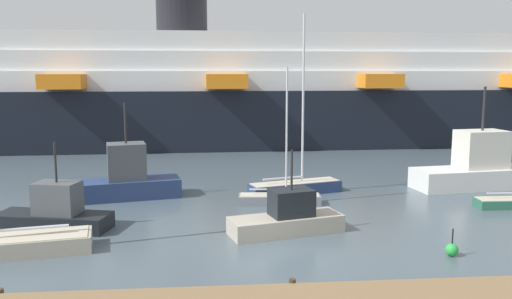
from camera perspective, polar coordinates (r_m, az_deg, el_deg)
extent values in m
plane|color=#4C5B66|center=(22.70, 2.40, -11.65)|extent=(600.00, 600.00, 0.00)
cylinder|color=#423323|center=(20.04, -26.10, -14.36)|extent=(0.24, 0.24, 0.65)
cylinder|color=#423323|center=(18.94, 3.98, -14.82)|extent=(0.24, 0.24, 0.65)
cube|color=#BCB29E|center=(25.27, -25.72, -9.51)|extent=(7.41, 3.29, 0.74)
cube|color=beige|center=(25.16, -25.78, -8.66)|extent=(7.09, 3.08, 0.04)
cylinder|color=silver|center=(24.90, -23.46, -7.89)|extent=(3.19, 0.75, 0.14)
cube|color=#2D6B51|center=(33.88, 26.10, -5.28)|extent=(4.16, 1.32, 0.51)
cube|color=beige|center=(33.82, 26.13, -4.82)|extent=(3.99, 1.22, 0.04)
cylinder|color=silver|center=(33.46, 25.27, -4.32)|extent=(1.86, 0.13, 0.08)
cube|color=navy|center=(33.94, 4.30, -4.20)|extent=(6.26, 3.17, 0.73)
cube|color=beige|center=(33.86, 4.31, -3.56)|extent=(5.99, 2.99, 0.04)
cylinder|color=silver|center=(33.38, 5.16, 5.45)|extent=(0.15, 0.15, 10.65)
cylinder|color=silver|center=(33.42, 2.95, -3.13)|extent=(2.66, 0.91, 0.12)
cube|color=gray|center=(31.26, 2.58, -5.47)|extent=(4.94, 1.59, 0.54)
cube|color=beige|center=(31.19, 2.58, -4.95)|extent=(4.74, 1.48, 0.04)
cylinder|color=silver|center=(30.55, 3.36, 1.91)|extent=(0.12, 0.12, 7.55)
cylinder|color=silver|center=(31.08, 1.29, -4.37)|extent=(2.19, 0.27, 0.09)
cube|color=#BCB29E|center=(25.81, 3.28, -8.16)|extent=(5.84, 3.21, 0.85)
cube|color=#1E2328|center=(25.63, 3.88, -5.79)|extent=(2.31, 1.87, 1.30)
cylinder|color=#262626|center=(25.28, 3.91, -2.22)|extent=(0.11, 0.11, 1.94)
cube|color=navy|center=(33.65, -14.42, -4.18)|extent=(7.46, 3.86, 1.17)
cube|color=#4C5156|center=(33.34, -13.92, -1.27)|extent=(2.63, 2.25, 2.27)
cylinder|color=#262626|center=(33.03, -14.07, 2.80)|extent=(0.14, 0.14, 2.49)
cube|color=black|center=(28.29, -21.21, -7.28)|extent=(5.98, 3.14, 0.80)
cube|color=#4C5156|center=(27.86, -20.83, -4.96)|extent=(2.38, 1.87, 1.60)
cylinder|color=#262626|center=(27.52, -21.03, -1.31)|extent=(0.11, 0.11, 2.00)
cube|color=white|center=(38.42, 22.67, -2.87)|extent=(8.64, 3.72, 1.35)
cube|color=silver|center=(38.35, 23.35, 0.03)|extent=(3.39, 2.41, 2.55)
cylinder|color=#262626|center=(38.07, 23.59, 4.10)|extent=(0.17, 0.17, 2.93)
sphere|color=green|center=(24.23, 20.57, -10.19)|extent=(0.55, 0.55, 0.55)
cylinder|color=black|center=(24.05, 20.64, -8.82)|extent=(0.06, 0.06, 0.65)
sphere|color=green|center=(43.36, 25.28, -2.25)|extent=(0.67, 0.67, 0.67)
cylinder|color=black|center=(43.23, 25.34, -1.24)|extent=(0.06, 0.06, 0.89)
cube|color=black|center=(60.79, 10.76, 3.78)|extent=(108.09, 17.69, 5.93)
cube|color=white|center=(60.60, 10.86, 7.49)|extent=(99.43, 15.68, 1.94)
cube|color=white|center=(60.60, 10.91, 9.32)|extent=(93.47, 14.73, 1.94)
cube|color=white|center=(60.67, 10.97, 11.16)|extent=(87.50, 13.79, 1.94)
cube|color=orange|center=(51.60, -20.35, 6.96)|extent=(3.95, 3.11, 1.36)
cube|color=orange|center=(50.16, -3.24, 7.45)|extent=(3.95, 3.11, 1.36)
cube|color=orange|center=(53.15, 13.36, 7.29)|extent=(3.95, 3.11, 1.36)
cylinder|color=black|center=(58.33, -8.12, 14.95)|extent=(5.43, 5.43, 5.39)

